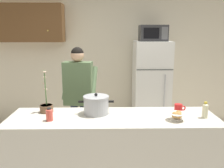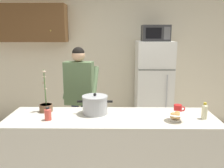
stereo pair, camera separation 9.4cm
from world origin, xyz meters
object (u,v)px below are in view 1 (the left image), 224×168
(person_near_pot, at_px, (79,89))
(cooking_pot, at_px, (96,105))
(microwave, at_px, (153,33))
(refrigerator, at_px, (151,87))
(potted_orchid, at_px, (46,106))
(bottle_mid_counter, at_px, (205,110))
(coffee_mug, at_px, (179,108))
(bottle_near_edge, at_px, (49,114))
(bread_bowl, at_px, (177,116))

(person_near_pot, xyz_separation_m, cooking_pot, (0.30, -0.83, 0.01))
(microwave, bearing_deg, refrigerator, 90.07)
(potted_orchid, bearing_deg, microwave, 47.53)
(refrigerator, relative_size, bottle_mid_counter, 9.38)
(refrigerator, bearing_deg, cooking_pot, -118.23)
(cooking_pot, height_order, coffee_mug, cooking_pot)
(person_near_pot, height_order, potted_orchid, person_near_pot)
(bottle_near_edge, xyz_separation_m, bottle_mid_counter, (1.66, 0.05, 0.02))
(refrigerator, relative_size, bread_bowl, 8.94)
(microwave, relative_size, cooking_pot, 1.20)
(refrigerator, relative_size, microwave, 3.50)
(microwave, distance_m, potted_orchid, 2.39)
(microwave, xyz_separation_m, potted_orchid, (-1.52, -1.66, -0.83))
(coffee_mug, bearing_deg, potted_orchid, 178.80)
(refrigerator, distance_m, microwave, 0.98)
(bottle_near_edge, bearing_deg, refrigerator, 54.15)
(refrigerator, bearing_deg, bottle_near_edge, -125.85)
(bottle_mid_counter, height_order, potted_orchid, potted_orchid)
(cooking_pot, distance_m, bread_bowl, 0.89)
(bottle_near_edge, distance_m, potted_orchid, 0.30)
(refrigerator, xyz_separation_m, bottle_mid_counter, (0.24, -1.91, 0.17))
(refrigerator, relative_size, cooking_pot, 4.20)
(refrigerator, height_order, potted_orchid, refrigerator)
(cooking_pot, distance_m, potted_orchid, 0.58)
(potted_orchid, bearing_deg, bottle_mid_counter, -7.40)
(coffee_mug, height_order, potted_orchid, potted_orchid)
(bottle_near_edge, height_order, potted_orchid, potted_orchid)
(microwave, xyz_separation_m, person_near_pot, (-1.23, -0.90, -0.81))
(person_near_pot, bearing_deg, refrigerator, 36.64)
(refrigerator, relative_size, person_near_pot, 1.03)
(person_near_pot, relative_size, bottle_mid_counter, 9.10)
(coffee_mug, distance_m, bottle_near_edge, 1.45)
(person_near_pot, height_order, bread_bowl, person_near_pot)
(potted_orchid, bearing_deg, coffee_mug, -1.20)
(refrigerator, distance_m, person_near_pot, 1.55)
(microwave, bearing_deg, coffee_mug, -89.59)
(microwave, distance_m, coffee_mug, 1.89)
(cooking_pot, xyz_separation_m, bottle_mid_counter, (1.18, -0.16, -0.02))
(refrigerator, distance_m, bottle_near_edge, 2.42)
(refrigerator, height_order, coffee_mug, refrigerator)
(bottle_mid_counter, relative_size, potted_orchid, 0.36)
(refrigerator, relative_size, bottle_near_edge, 11.97)
(cooking_pot, distance_m, bottle_mid_counter, 1.19)
(bottle_mid_counter, bearing_deg, person_near_pot, 146.18)
(microwave, bearing_deg, bottle_near_edge, -126.15)
(person_near_pot, bearing_deg, cooking_pot, -70.35)
(bottle_near_edge, relative_size, bottle_mid_counter, 0.78)
(potted_orchid, bearing_deg, bread_bowl, -11.81)
(cooking_pot, distance_m, bottle_near_edge, 0.52)
(coffee_mug, distance_m, potted_orchid, 1.53)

